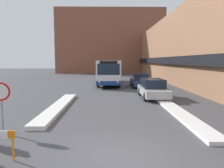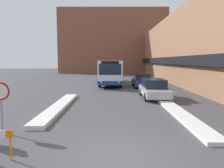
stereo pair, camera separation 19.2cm
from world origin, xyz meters
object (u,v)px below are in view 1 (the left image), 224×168
city_bus (109,71)px  parked_car_front (153,88)px  parked_car_middle (140,80)px  stop_sign (1,97)px

city_bus → parked_car_front: 11.22m
parked_car_middle → parked_car_front: bearing=-90.0°
parked_car_middle → stop_sign: bearing=-116.2°
city_bus → parked_car_middle: city_bus is taller
parked_car_front → parked_car_middle: parked_car_front is taller
parked_car_middle → stop_sign: stop_sign is taller
city_bus → parked_car_front: (3.60, -10.59, -0.90)m
parked_car_middle → stop_sign: (-8.00, -16.25, 0.79)m
city_bus → parked_car_front: size_ratio=2.38×
parked_car_middle → stop_sign: size_ratio=2.19×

